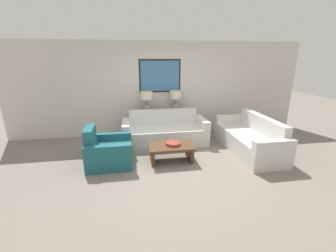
{
  "coord_description": "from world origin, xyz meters",
  "views": [
    {
      "loc": [
        -0.85,
        -4.18,
        2.24
      ],
      "look_at": [
        -0.01,
        0.84,
        0.65
      ],
      "focal_mm": 24.0,
      "sensor_mm": 36.0,
      "label": 1
    }
  ],
  "objects_px": {
    "table_lamp_left": "(147,98)",
    "coffee_table": "(171,149)",
    "couch_by_side": "(249,139)",
    "decorative_bowl": "(173,143)",
    "armchair_near_back_wall": "(108,152)",
    "table_lamp_right": "(176,97)",
    "couch_by_back_wall": "(165,132)",
    "console_table": "(162,123)"
  },
  "relations": [
    {
      "from": "table_lamp_left",
      "to": "coffee_table",
      "type": "relative_size",
      "value": 0.59
    },
    {
      "from": "couch_by_side",
      "to": "decorative_bowl",
      "type": "xyz_separation_m",
      "value": [
        -1.95,
        -0.25,
        0.11
      ]
    },
    {
      "from": "table_lamp_left",
      "to": "armchair_near_back_wall",
      "type": "xyz_separation_m",
      "value": [
        -0.97,
        -1.66,
        -0.85
      ]
    },
    {
      "from": "table_lamp_left",
      "to": "decorative_bowl",
      "type": "bearing_deg",
      "value": -75.93
    },
    {
      "from": "table_lamp_left",
      "to": "coffee_table",
      "type": "distance_m",
      "value": 1.97
    },
    {
      "from": "table_lamp_right",
      "to": "couch_by_back_wall",
      "type": "relative_size",
      "value": 0.26
    },
    {
      "from": "table_lamp_right",
      "to": "couch_by_back_wall",
      "type": "height_order",
      "value": "table_lamp_right"
    },
    {
      "from": "coffee_table",
      "to": "couch_by_side",
      "type": "bearing_deg",
      "value": 7.18
    },
    {
      "from": "couch_by_side",
      "to": "coffee_table",
      "type": "relative_size",
      "value": 2.25
    },
    {
      "from": "table_lamp_right",
      "to": "couch_by_side",
      "type": "bearing_deg",
      "value": -43.46
    },
    {
      "from": "console_table",
      "to": "coffee_table",
      "type": "height_order",
      "value": "console_table"
    },
    {
      "from": "console_table",
      "to": "couch_by_side",
      "type": "distance_m",
      "value": 2.46
    },
    {
      "from": "console_table",
      "to": "couch_by_side",
      "type": "height_order",
      "value": "couch_by_side"
    },
    {
      "from": "table_lamp_right",
      "to": "coffee_table",
      "type": "distance_m",
      "value": 1.98
    },
    {
      "from": "decorative_bowl",
      "to": "console_table",
      "type": "bearing_deg",
      "value": 90.62
    },
    {
      "from": "table_lamp_right",
      "to": "couch_by_side",
      "type": "distance_m",
      "value": 2.3
    },
    {
      "from": "table_lamp_left",
      "to": "couch_by_back_wall",
      "type": "height_order",
      "value": "table_lamp_left"
    },
    {
      "from": "table_lamp_right",
      "to": "decorative_bowl",
      "type": "distance_m",
      "value": 1.91
    },
    {
      "from": "console_table",
      "to": "couch_by_back_wall",
      "type": "xyz_separation_m",
      "value": [
        0.0,
        -0.63,
        -0.07
      ]
    },
    {
      "from": "console_table",
      "to": "armchair_near_back_wall",
      "type": "xyz_separation_m",
      "value": [
        -1.39,
        -1.66,
        -0.09
      ]
    },
    {
      "from": "table_lamp_left",
      "to": "table_lamp_right",
      "type": "bearing_deg",
      "value": 0.0
    },
    {
      "from": "table_lamp_right",
      "to": "couch_by_back_wall",
      "type": "distance_m",
      "value": 1.13
    },
    {
      "from": "console_table",
      "to": "coffee_table",
      "type": "distance_m",
      "value": 1.73
    },
    {
      "from": "armchair_near_back_wall",
      "to": "table_lamp_right",
      "type": "bearing_deg",
      "value": 42.67
    },
    {
      "from": "table_lamp_left",
      "to": "armchair_near_back_wall",
      "type": "distance_m",
      "value": 2.1
    },
    {
      "from": "table_lamp_left",
      "to": "table_lamp_right",
      "type": "height_order",
      "value": "same"
    },
    {
      "from": "table_lamp_right",
      "to": "decorative_bowl",
      "type": "xyz_separation_m",
      "value": [
        -0.39,
        -1.72,
        -0.72
      ]
    },
    {
      "from": "coffee_table",
      "to": "table_lamp_right",
      "type": "bearing_deg",
      "value": 75.69
    },
    {
      "from": "couch_by_side",
      "to": "armchair_near_back_wall",
      "type": "height_order",
      "value": "couch_by_side"
    },
    {
      "from": "couch_by_back_wall",
      "to": "couch_by_side",
      "type": "relative_size",
      "value": 1.0
    },
    {
      "from": "coffee_table",
      "to": "armchair_near_back_wall",
      "type": "xyz_separation_m",
      "value": [
        -1.36,
        0.07,
        0.01
      ]
    },
    {
      "from": "coffee_table",
      "to": "decorative_bowl",
      "type": "bearing_deg",
      "value": 4.07
    },
    {
      "from": "table_lamp_right",
      "to": "armchair_near_back_wall",
      "type": "distance_m",
      "value": 2.59
    },
    {
      "from": "couch_by_back_wall",
      "to": "armchair_near_back_wall",
      "type": "distance_m",
      "value": 1.73
    },
    {
      "from": "couch_by_back_wall",
      "to": "coffee_table",
      "type": "xyz_separation_m",
      "value": [
        -0.03,
        -1.09,
        -0.02
      ]
    },
    {
      "from": "console_table",
      "to": "table_lamp_left",
      "type": "xyz_separation_m",
      "value": [
        -0.41,
        0.0,
        0.77
      ]
    },
    {
      "from": "couch_by_side",
      "to": "coffee_table",
      "type": "height_order",
      "value": "couch_by_side"
    },
    {
      "from": "console_table",
      "to": "decorative_bowl",
      "type": "relative_size",
      "value": 3.82
    },
    {
      "from": "table_lamp_left",
      "to": "table_lamp_right",
      "type": "relative_size",
      "value": 1.0
    },
    {
      "from": "console_table",
      "to": "table_lamp_left",
      "type": "bearing_deg",
      "value": 180.0
    },
    {
      "from": "coffee_table",
      "to": "decorative_bowl",
      "type": "relative_size",
      "value": 2.96
    },
    {
      "from": "table_lamp_right",
      "to": "couch_by_side",
      "type": "xyz_separation_m",
      "value": [
        1.56,
        -1.47,
        -0.83
      ]
    }
  ]
}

